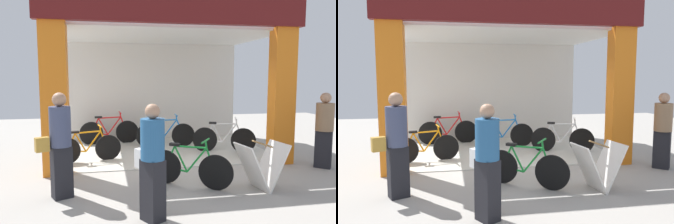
% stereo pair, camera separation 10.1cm
% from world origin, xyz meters
% --- Properties ---
extents(ground_plane, '(18.96, 18.96, 0.00)m').
position_xyz_m(ground_plane, '(0.00, 0.00, 0.00)').
color(ground_plane, '#9E9991').
rests_on(ground_plane, ground).
extents(shop_facade, '(5.68, 3.88, 3.74)m').
position_xyz_m(shop_facade, '(0.00, 1.81, 2.01)').
color(shop_facade, beige).
rests_on(shop_facade, ground).
extents(bicycle_inside_0, '(1.69, 0.46, 0.93)m').
position_xyz_m(bicycle_inside_0, '(0.17, 2.21, 0.37)').
color(bicycle_inside_0, black).
rests_on(bicycle_inside_0, ground).
extents(bicycle_inside_1, '(1.74, 0.48, 0.96)m').
position_xyz_m(bicycle_inside_1, '(-1.39, 2.90, 0.38)').
color(bicycle_inside_1, black).
rests_on(bicycle_inside_1, ground).
extents(bicycle_inside_2, '(1.54, 0.45, 0.86)m').
position_xyz_m(bicycle_inside_2, '(-1.92, 0.89, 0.34)').
color(bicycle_inside_2, black).
rests_on(bicycle_inside_2, ground).
extents(bicycle_inside_3, '(1.60, 0.59, 0.92)m').
position_xyz_m(bicycle_inside_3, '(1.58, 1.27, 0.37)').
color(bicycle_inside_3, black).
rests_on(bicycle_inside_3, ground).
extents(bicycle_parked_0, '(1.37, 0.93, 0.89)m').
position_xyz_m(bicycle_parked_0, '(-0.00, -1.20, 0.35)').
color(bicycle_parked_0, black).
rests_on(bicycle_parked_0, ground).
extents(sandwich_board_sign, '(0.90, 0.70, 0.85)m').
position_xyz_m(sandwich_board_sign, '(1.22, -1.59, 0.42)').
color(sandwich_board_sign, silver).
rests_on(sandwich_board_sign, ground).
extents(pedestrian_0, '(0.62, 0.46, 1.75)m').
position_xyz_m(pedestrian_0, '(-2.23, -1.35, 0.91)').
color(pedestrian_0, black).
rests_on(pedestrian_0, ground).
extents(pedestrian_1, '(0.53, 0.53, 1.66)m').
position_xyz_m(pedestrian_1, '(3.22, -0.55, 0.87)').
color(pedestrian_1, black).
rests_on(pedestrian_1, ground).
extents(pedestrian_2, '(0.46, 0.56, 1.65)m').
position_xyz_m(pedestrian_2, '(-0.87, -2.49, 0.85)').
color(pedestrian_2, black).
rests_on(pedestrian_2, ground).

